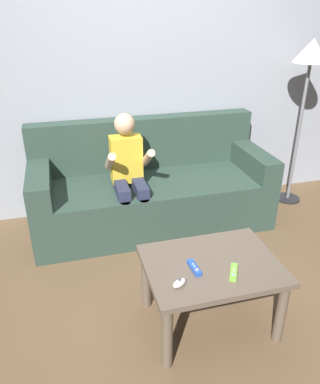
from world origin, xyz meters
TOP-DOWN VIEW (x-y plane):
  - ground_plane at (0.00, 0.00)m, footprint 8.44×8.44m
  - wall_back at (0.00, 1.60)m, footprint 4.22×0.05m
  - couch at (0.00, 1.21)m, footprint 2.05×0.80m
  - person_seated_on_couch at (-0.23, 1.02)m, footprint 0.36×0.44m
  - coffee_table at (0.04, -0.11)m, footprint 0.78×0.59m
  - game_remote_blue_near_edge at (-0.08, -0.14)m, footprint 0.04×0.14m
  - nunchuk_white at (-0.20, -0.25)m, footprint 0.10×0.08m
  - game_remote_lime_far_corner at (0.12, -0.23)m, footprint 0.10×0.14m
  - floor_lamp at (1.47, 1.25)m, footprint 0.32×0.32m

SIDE VIEW (x-z plane):
  - ground_plane at x=0.00m, z-range 0.00..0.00m
  - couch at x=0.00m, z-range -0.14..0.77m
  - coffee_table at x=0.04m, z-range 0.15..0.60m
  - game_remote_blue_near_edge at x=-0.08m, z-range 0.45..0.48m
  - game_remote_lime_far_corner at x=0.12m, z-range 0.45..0.48m
  - nunchuk_white at x=-0.20m, z-range 0.45..0.50m
  - person_seated_on_couch at x=-0.23m, z-range 0.07..1.12m
  - wall_back at x=0.00m, z-range 0.00..2.50m
  - floor_lamp at x=1.47m, z-range 0.56..2.12m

